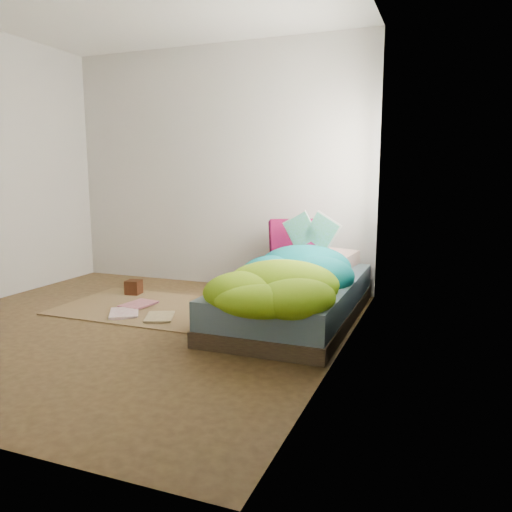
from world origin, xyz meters
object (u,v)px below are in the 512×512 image
at_px(bed, 295,299).
at_px(pillow_magenta, 292,242).
at_px(wooden_box, 134,287).
at_px(floor_book_b, 129,303).
at_px(floor_book_a, 110,314).
at_px(open_book, 311,220).

xyz_separation_m(bed, pillow_magenta, (-0.26, 0.74, 0.39)).
distance_m(wooden_box, floor_book_b, 0.44).
bearing_deg(bed, floor_book_a, -160.79).
bearing_deg(pillow_magenta, floor_book_a, -163.76).
height_order(bed, floor_book_a, bed).
xyz_separation_m(bed, wooden_box, (-1.79, 0.21, -0.09)).
bearing_deg(wooden_box, bed, -6.66).
height_order(bed, open_book, open_book).
distance_m(pillow_magenta, wooden_box, 1.69).
distance_m(pillow_magenta, floor_book_b, 1.69).
xyz_separation_m(open_book, floor_book_a, (-1.53, -0.99, -0.79)).
height_order(bed, wooden_box, bed).
bearing_deg(pillow_magenta, open_book, -75.22).
bearing_deg(floor_book_a, wooden_box, 76.11).
height_order(pillow_magenta, wooden_box, pillow_magenta).
bearing_deg(wooden_box, open_book, 7.97).
distance_m(open_book, floor_book_a, 1.99).
height_order(floor_book_a, floor_book_b, floor_book_b).
distance_m(open_book, wooden_box, 1.96).
relative_size(pillow_magenta, open_book, 1.00).
xyz_separation_m(open_book, wooden_box, (-1.80, -0.25, -0.73)).
bearing_deg(pillow_magenta, wooden_box, 170.27).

